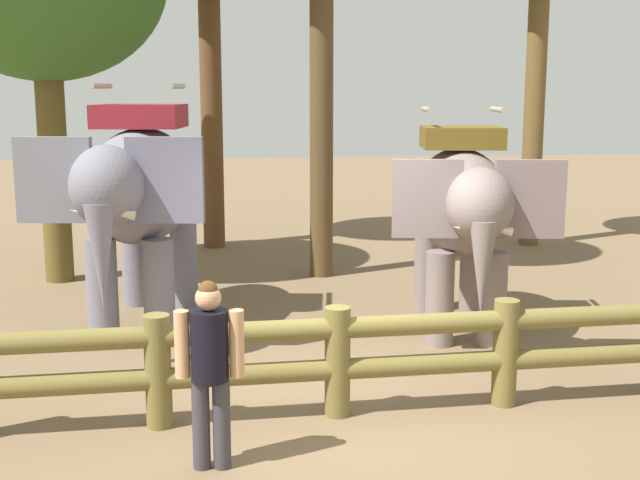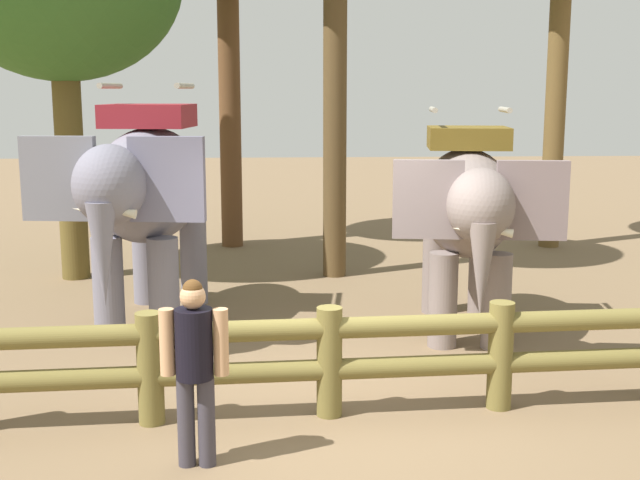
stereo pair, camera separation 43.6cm
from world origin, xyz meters
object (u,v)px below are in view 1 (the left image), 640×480
(log_fence, at_px, (337,353))
(elephant_near_left, at_px, (139,192))
(tourist_woman_in_black, at_px, (210,361))
(elephant_center, at_px, (462,208))

(log_fence, height_order, elephant_near_left, elephant_near_left)
(elephant_near_left, relative_size, tourist_woman_in_black, 2.35)
(log_fence, distance_m, elephant_near_left, 4.03)
(log_fence, xyz_separation_m, elephant_center, (1.88, 2.55, 0.98))
(log_fence, bearing_deg, elephant_near_left, 123.53)
(elephant_near_left, xyz_separation_m, elephant_center, (4.01, -0.67, -0.17))
(elephant_center, relative_size, tourist_woman_in_black, 2.13)
(elephant_center, bearing_deg, tourist_woman_in_black, -130.53)
(log_fence, xyz_separation_m, tourist_woman_in_black, (-1.15, -0.99, 0.30))
(log_fence, bearing_deg, elephant_center, 53.69)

